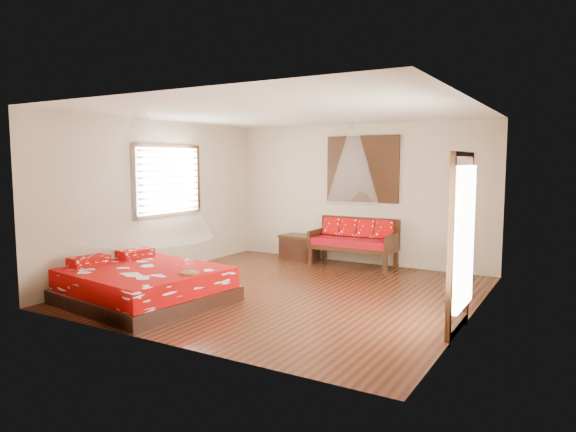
# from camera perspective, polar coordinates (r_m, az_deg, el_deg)

# --- Properties ---
(room) EXTENTS (5.54, 5.54, 2.84)m
(room) POSITION_cam_1_polar(r_m,az_deg,el_deg) (7.98, 0.12, 1.42)
(room) COLOR #33160B
(room) RESTS_ON ground
(bed) EXTENTS (2.37, 2.20, 0.64)m
(bed) POSITION_cam_1_polar(r_m,az_deg,el_deg) (7.85, -15.67, -7.38)
(bed) COLOR black
(bed) RESTS_ON floor
(daybed) EXTENTS (1.66, 0.74, 0.94)m
(daybed) POSITION_cam_1_polar(r_m,az_deg,el_deg) (10.15, 7.41, -2.65)
(daybed) COLOR black
(daybed) RESTS_ON floor
(storage_chest) EXTENTS (0.79, 0.60, 0.52)m
(storage_chest) POSITION_cam_1_polar(r_m,az_deg,el_deg) (10.82, 1.27, -3.46)
(storage_chest) COLOR black
(storage_chest) RESTS_ON floor
(shutter_panel) EXTENTS (1.52, 0.06, 1.32)m
(shutter_panel) POSITION_cam_1_polar(r_m,az_deg,el_deg) (10.35, 8.25, 5.18)
(shutter_panel) COLOR black
(shutter_panel) RESTS_ON wall_back
(window_left) EXTENTS (0.10, 1.74, 1.34)m
(window_left) POSITION_cam_1_polar(r_m,az_deg,el_deg) (9.76, -13.16, 3.86)
(window_left) COLOR black
(window_left) RESTS_ON wall_left
(glazed_door) EXTENTS (0.08, 1.02, 2.16)m
(glazed_door) POSITION_cam_1_polar(r_m,az_deg,el_deg) (6.47, 18.53, -2.92)
(glazed_door) COLOR black
(glazed_door) RESTS_ON floor
(wine_tray) EXTENTS (0.27, 0.27, 0.22)m
(wine_tray) POSITION_cam_1_polar(r_m,az_deg,el_deg) (7.26, -10.90, -5.87)
(wine_tray) COLOR brown
(wine_tray) RESTS_ON bed
(mosquito_net_main) EXTENTS (2.00, 2.00, 1.80)m
(mosquito_net_main) POSITION_cam_1_polar(r_m,az_deg,el_deg) (7.63, -15.92, 4.36)
(mosquito_net_main) COLOR white
(mosquito_net_main) RESTS_ON ceiling
(mosquito_net_daybed) EXTENTS (1.00, 1.00, 1.50)m
(mosquito_net_daybed) POSITION_cam_1_polar(r_m,az_deg,el_deg) (9.92, 7.23, 5.74)
(mosquito_net_daybed) COLOR white
(mosquito_net_daybed) RESTS_ON ceiling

